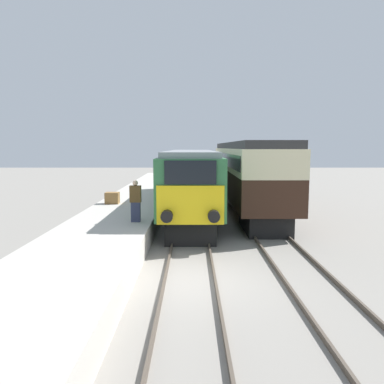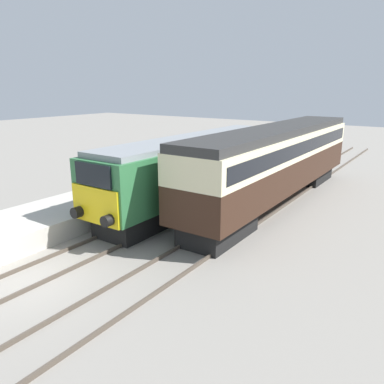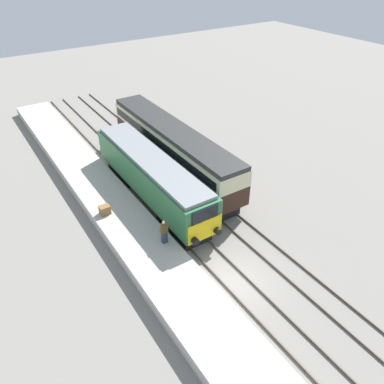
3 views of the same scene
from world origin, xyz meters
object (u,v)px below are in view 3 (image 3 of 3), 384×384
person_on_platform (164,232)px  passenger_carriage (173,145)px  locomotive (152,176)px  luggage_crate (105,210)px

person_on_platform → passenger_carriage: bearing=56.2°
locomotive → luggage_crate: size_ratio=20.21×
locomotive → person_on_platform: locomotive is taller
person_on_platform → luggage_crate: size_ratio=2.39×
person_on_platform → luggage_crate: person_on_platform is taller
locomotive → luggage_crate: bearing=-168.9°
locomotive → person_on_platform: bearing=-111.2°
locomotive → passenger_carriage: (3.40, 2.70, 0.43)m
passenger_carriage → person_on_platform: (-5.59, -8.35, -0.78)m
locomotive → luggage_crate: 4.33m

